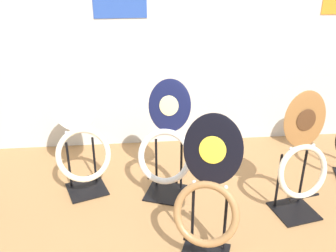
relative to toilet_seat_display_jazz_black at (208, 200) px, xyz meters
name	(u,v)px	position (x,y,z in m)	size (l,w,h in m)	color
wall_back	(168,0)	(-0.07, 1.54, 0.90)	(8.00, 0.07, 2.60)	silver
toilet_seat_display_jazz_black	(208,200)	(0.00, 0.00, 0.00)	(0.43, 0.39, 0.88)	black
toilet_seat_display_white_plain	(81,142)	(-0.79, 0.79, 0.00)	(0.47, 0.46, 0.86)	black
toilet_seat_display_navy_moon	(166,146)	(-0.17, 0.67, -0.01)	(0.45, 0.41, 0.86)	black
toilet_seat_display_woodgrain	(302,162)	(0.70, 0.35, 0.00)	(0.40, 0.33, 0.88)	black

